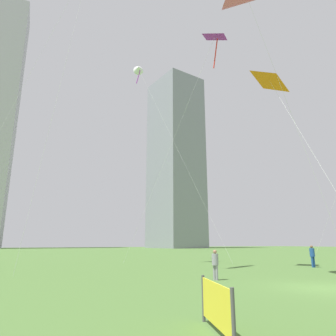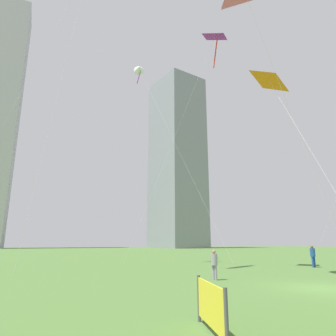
% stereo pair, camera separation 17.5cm
% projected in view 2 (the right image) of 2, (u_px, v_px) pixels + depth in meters
% --- Properties ---
extents(ground, '(280.00, 280.00, 0.00)m').
position_uv_depth(ground, '(325.00, 289.00, 13.32)').
color(ground, '#476B30').
extents(person_standing_0, '(0.35, 0.35, 1.59)m').
position_uv_depth(person_standing_0, '(214.00, 262.00, 16.54)').
color(person_standing_0, gray).
rests_on(person_standing_0, ground).
extents(person_standing_2, '(0.39, 0.39, 1.76)m').
position_uv_depth(person_standing_2, '(313.00, 255.00, 24.98)').
color(person_standing_2, '#1E478C').
rests_on(person_standing_2, ground).
extents(kite_flying_1, '(5.80, 11.36, 20.77)m').
position_uv_depth(kite_flying_1, '(214.00, 38.00, 27.50)').
color(kite_flying_1, silver).
rests_on(kite_flying_1, ground).
extents(kite_flying_4, '(2.30, 7.29, 12.98)m').
position_uv_depth(kite_flying_4, '(270.00, 81.00, 20.08)').
color(kite_flying_4, silver).
rests_on(kite_flying_4, ground).
extents(kite_flying_5, '(7.60, 9.83, 24.97)m').
position_uv_depth(kite_flying_5, '(139.00, 69.00, 39.92)').
color(kite_flying_5, silver).
rests_on(kite_flying_5, ground).
extents(distant_highrise_0, '(20.11, 22.83, 72.84)m').
position_uv_depth(distant_highrise_0, '(177.00, 160.00, 129.93)').
color(distant_highrise_0, gray).
rests_on(distant_highrise_0, ground).
extents(event_banner, '(0.78, 2.25, 1.12)m').
position_uv_depth(event_banner, '(210.00, 305.00, 6.76)').
color(event_banner, '#4C4C4C').
rests_on(event_banner, ground).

